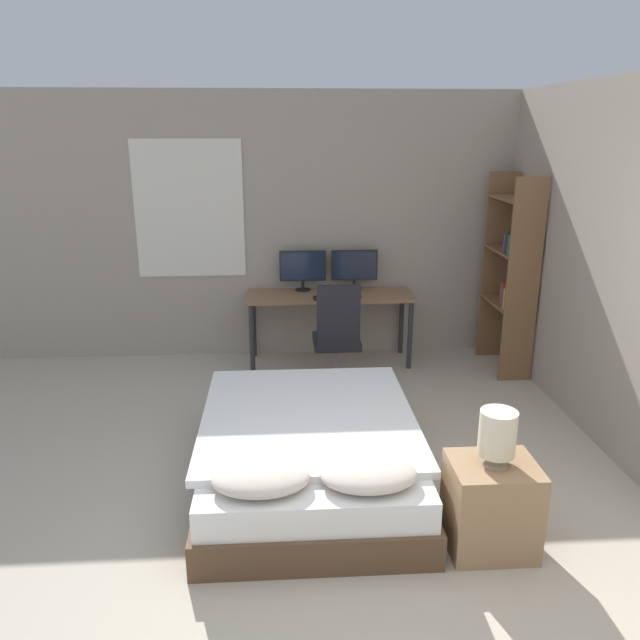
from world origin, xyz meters
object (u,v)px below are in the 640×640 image
at_px(office_chair, 337,348).
at_px(bookshelf, 513,268).
at_px(nightstand, 491,506).
at_px(monitor_left, 303,268).
at_px(bedside_lamp, 497,434).
at_px(bed, 309,452).
at_px(keyboard, 331,298).
at_px(desk, 330,303).
at_px(computer_mouse, 358,297).
at_px(monitor_right, 354,267).

height_order(office_chair, bookshelf, bookshelf).
bearing_deg(nightstand, monitor_left, 106.35).
xyz_separation_m(bedside_lamp, bookshelf, (1.06, 2.72, 0.32)).
xyz_separation_m(nightstand, bookshelf, (1.06, 2.72, 0.77)).
height_order(bed, monitor_left, monitor_left).
distance_m(bedside_lamp, bookshelf, 2.94).
bearing_deg(nightstand, keyboard, 103.31).
relative_size(bedside_lamp, monitor_left, 0.68).
bearing_deg(desk, computer_mouse, -32.92).
bearing_deg(monitor_right, bed, -103.35).
height_order(bed, nightstand, bed).
xyz_separation_m(nightstand, computer_mouse, (-0.41, 2.87, 0.48)).
xyz_separation_m(bed, desk, (0.32, 2.31, 0.40)).
height_order(bedside_lamp, keyboard, bedside_lamp).
xyz_separation_m(bed, computer_mouse, (0.59, 2.13, 0.51)).
distance_m(desk, monitor_right, 0.46).
xyz_separation_m(desk, bookshelf, (1.74, -0.33, 0.40)).
relative_size(keyboard, bookshelf, 0.18).
relative_size(bedside_lamp, computer_mouse, 4.61).
relative_size(desk, office_chair, 1.63).
distance_m(bedside_lamp, office_chair, 2.48).
bearing_deg(computer_mouse, nightstand, -81.83).
bearing_deg(bedside_lamp, office_chair, 105.76).
bearing_deg(bed, nightstand, -36.47).
distance_m(monitor_right, keyboard, 0.50).
relative_size(bed, keyboard, 5.47).
bearing_deg(keyboard, office_chair, -88.66).
bearing_deg(desk, office_chair, -89.00).
distance_m(nightstand, monitor_right, 3.32).
distance_m(monitor_left, monitor_right, 0.53).
distance_m(nightstand, bedside_lamp, 0.46).
relative_size(desk, bookshelf, 0.87).
relative_size(monitor_left, keyboard, 1.34).
bearing_deg(office_chair, monitor_left, 107.95).
xyz_separation_m(bed, keyboard, (0.32, 2.13, 0.50)).
relative_size(bedside_lamp, monitor_right, 0.68).
relative_size(bedside_lamp, bookshelf, 0.17).
xyz_separation_m(desk, monitor_left, (-0.27, 0.18, 0.33)).
height_order(bedside_lamp, bookshelf, bookshelf).
height_order(monitor_left, monitor_right, same).
xyz_separation_m(computer_mouse, bookshelf, (1.47, -0.15, 0.30)).
xyz_separation_m(monitor_left, keyboard, (0.27, -0.35, -0.23)).
bearing_deg(desk, keyboard, -90.00).
distance_m(bedside_lamp, monitor_left, 3.37).
distance_m(nightstand, monitor_left, 3.43).
bearing_deg(computer_mouse, office_chair, -116.78).
bearing_deg(bed, computer_mouse, 74.51).
xyz_separation_m(monitor_right, office_chair, (-0.25, -0.86, -0.57)).
distance_m(nightstand, bookshelf, 3.02).
bearing_deg(desk, monitor_left, 146.37).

